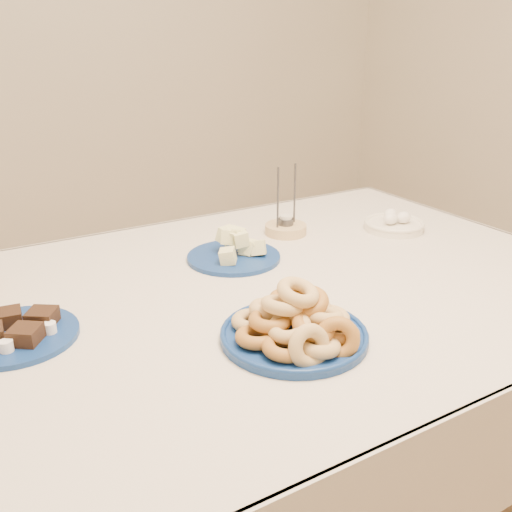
% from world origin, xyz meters
% --- Properties ---
extents(dining_table, '(1.71, 1.11, 0.75)m').
position_xyz_m(dining_table, '(0.00, 0.00, 0.64)').
color(dining_table, brown).
rests_on(dining_table, ground).
extents(donut_platter, '(0.33, 0.33, 0.13)m').
position_xyz_m(donut_platter, '(-0.03, -0.24, 0.78)').
color(donut_platter, navy).
rests_on(donut_platter, dining_table).
extents(melon_plate, '(0.31, 0.31, 0.08)m').
position_xyz_m(melon_plate, '(0.07, 0.18, 0.78)').
color(melon_plate, navy).
rests_on(melon_plate, dining_table).
extents(brownie_plate, '(0.30, 0.30, 0.04)m').
position_xyz_m(brownie_plate, '(-0.48, 0.03, 0.76)').
color(brownie_plate, navy).
rests_on(brownie_plate, dining_table).
extents(candle_holder, '(0.14, 0.14, 0.20)m').
position_xyz_m(candle_holder, '(0.29, 0.27, 0.77)').
color(candle_holder, tan).
rests_on(candle_holder, dining_table).
extents(egg_bowl, '(0.18, 0.18, 0.06)m').
position_xyz_m(egg_bowl, '(0.58, 0.14, 0.77)').
color(egg_bowl, white).
rests_on(egg_bowl, dining_table).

